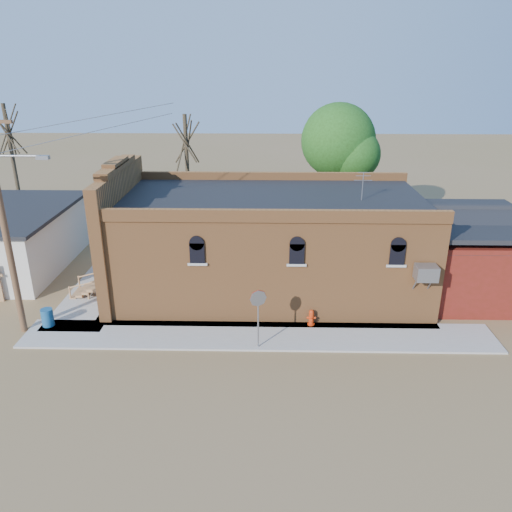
{
  "coord_description": "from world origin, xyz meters",
  "views": [
    {
      "loc": [
        1.77,
        -16.62,
        10.45
      ],
      "look_at": [
        1.33,
        3.71,
        2.4
      ],
      "focal_mm": 35.0,
      "sensor_mm": 36.0,
      "label": 1
    }
  ],
  "objects_px": {
    "stop_sign": "(258,304)",
    "utility_pole": "(5,220)",
    "brick_bar": "(263,243)",
    "fire_hydrant": "(311,317)",
    "trash_barrel": "(47,317)"
  },
  "relations": [
    {
      "from": "utility_pole",
      "to": "stop_sign",
      "type": "bearing_deg",
      "value": -6.88
    },
    {
      "from": "utility_pole",
      "to": "fire_hydrant",
      "type": "bearing_deg",
      "value": 2.89
    },
    {
      "from": "trash_barrel",
      "to": "utility_pole",
      "type": "bearing_deg",
      "value": -160.45
    },
    {
      "from": "fire_hydrant",
      "to": "utility_pole",
      "type": "bearing_deg",
      "value": -168.52
    },
    {
      "from": "brick_bar",
      "to": "utility_pole",
      "type": "height_order",
      "value": "utility_pole"
    },
    {
      "from": "brick_bar",
      "to": "utility_pole",
      "type": "relative_size",
      "value": 1.82
    },
    {
      "from": "stop_sign",
      "to": "utility_pole",
      "type": "bearing_deg",
      "value": 175.39
    },
    {
      "from": "utility_pole",
      "to": "fire_hydrant",
      "type": "xyz_separation_m",
      "value": [
        11.82,
        0.6,
        -4.35
      ]
    },
    {
      "from": "utility_pole",
      "to": "stop_sign",
      "type": "height_order",
      "value": "utility_pole"
    },
    {
      "from": "trash_barrel",
      "to": "brick_bar",
      "type": "bearing_deg",
      "value": 24.07
    },
    {
      "from": "utility_pole",
      "to": "trash_barrel",
      "type": "xyz_separation_m",
      "value": [
        0.84,
        0.3,
        -4.32
      ]
    },
    {
      "from": "brick_bar",
      "to": "utility_pole",
      "type": "xyz_separation_m",
      "value": [
        -9.79,
        -4.29,
        2.43
      ]
    },
    {
      "from": "utility_pole",
      "to": "stop_sign",
      "type": "xyz_separation_m",
      "value": [
        9.64,
        -1.16,
        -2.84
      ]
    },
    {
      "from": "brick_bar",
      "to": "stop_sign",
      "type": "relative_size",
      "value": 6.8
    },
    {
      "from": "brick_bar",
      "to": "fire_hydrant",
      "type": "distance_m",
      "value": 4.64
    }
  ]
}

